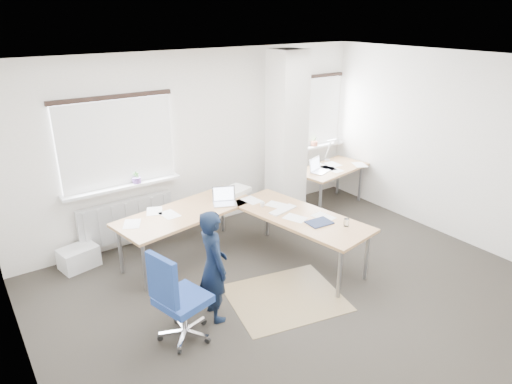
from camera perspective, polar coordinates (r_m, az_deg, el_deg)
ground at (r=5.89m, az=5.39°, el=-12.62°), size 6.00×6.00×0.00m
room_shell at (r=5.56m, az=4.47°, el=5.29°), size 6.04×5.04×2.82m
floor_mat at (r=5.82m, az=3.70°, el=-13.02°), size 1.55×1.39×0.01m
white_crate at (r=6.80m, az=-21.28°, el=-7.63°), size 0.55×0.44×0.29m
desk_main at (r=6.31m, az=-1.40°, el=-2.81°), size 2.82×2.63×0.96m
desk_side at (r=8.20m, az=9.29°, el=2.75°), size 1.50×0.93×1.22m
task_chair at (r=5.07m, az=-9.35°, el=-14.98°), size 0.61×0.60×1.10m
person at (r=5.17m, az=-5.35°, el=-9.14°), size 0.38×0.53×1.33m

